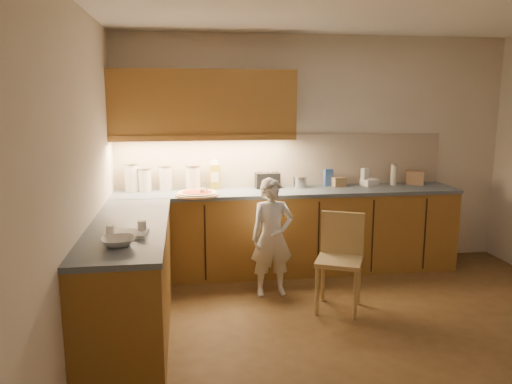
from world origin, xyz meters
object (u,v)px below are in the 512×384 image
Objects in this scene: child at (272,237)px; wooden_chair at (340,254)px; pizza_on_board at (197,194)px; toaster at (267,180)px; oil_jug at (215,176)px.

child is 0.69m from wooden_chair.
toaster is (0.79, 0.33, 0.07)m from pizza_on_board.
oil_jug reaches higher than pizza_on_board.
child is 1.32× the size of wooden_chair.
oil_jug is 0.59m from toaster.
pizza_on_board is 0.86m from toaster.
toaster is at bearing -2.15° from oil_jug.
child is 1.08m from oil_jug.
pizza_on_board is 0.39× the size of child.
pizza_on_board is 1.64× the size of toaster.
oil_jug is (-0.50, 0.82, 0.49)m from child.
pizza_on_board is 1.40× the size of oil_jug.
toaster is at bearing 79.24° from child.
pizza_on_board is at bearing -159.82° from toaster.
child is at bearing 169.63° from wooden_chair.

